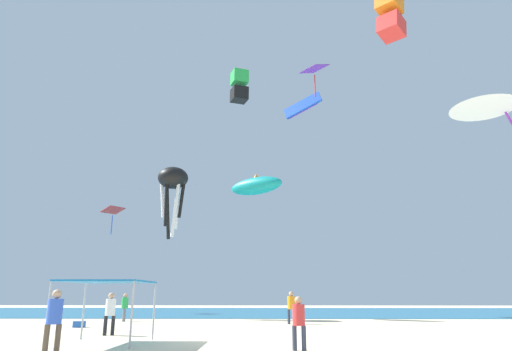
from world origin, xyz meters
TOP-DOWN VIEW (x-y plane):
  - ground at (0.00, 0.00)m, footprint 110.00×110.00m
  - ocean_strip at (0.00, 28.20)m, footprint 110.00×25.84m
  - canopy_tent at (-4.38, -1.05)m, footprint 2.84×3.02m
  - person_near_tent at (-4.91, -3.87)m, footprint 0.43×0.43m
  - person_leftmost at (-7.76, 12.07)m, footprint 0.41×0.46m
  - person_central at (2.39, -2.91)m, footprint 0.43×0.38m
  - person_rightmost at (2.86, 9.68)m, footprint 0.48×0.44m
  - person_far_shore at (-5.31, 2.17)m, footprint 0.43×0.42m
  - cooler_box at (-8.45, 6.77)m, footprint 0.57×0.37m
  - kite_box_green at (-1.16, 22.50)m, footprint 1.94×1.97m
  - kite_diamond_red at (-13.71, 25.28)m, footprint 2.45×2.46m
  - kite_delta_white at (13.51, 5.54)m, footprint 3.91×3.93m
  - kite_octopus_black at (-5.81, 15.64)m, footprint 2.55×2.55m
  - kite_parafoil_blue at (5.51, 27.49)m, footprint 4.13×2.34m
  - kite_inflatable_teal at (0.63, 16.18)m, footprint 4.75×3.83m
  - kite_box_orange at (8.48, 4.45)m, footprint 1.84×1.87m
  - kite_diamond_purple at (6.34, 22.60)m, footprint 3.12×3.13m

SIDE VIEW (x-z plane):
  - ground at x=0.00m, z-range -0.10..0.00m
  - ocean_strip at x=0.00m, z-range 0.00..0.03m
  - cooler_box at x=-8.45m, z-range 0.00..0.35m
  - person_central at x=2.39m, z-range 0.14..1.76m
  - person_leftmost at x=-7.76m, z-range 0.15..1.89m
  - person_far_shore at x=-5.31m, z-range 0.15..1.91m
  - person_near_tent at x=-4.91m, z-range 0.16..1.98m
  - person_rightmost at x=2.86m, z-range 0.16..2.01m
  - canopy_tent at x=-4.38m, z-range 0.97..3.13m
  - kite_diamond_red at x=-13.71m, z-range 8.29..10.92m
  - kite_inflatable_teal at x=0.63m, z-range 9.01..10.79m
  - kite_octopus_black at x=-5.81m, z-range 7.38..12.89m
  - kite_delta_white at x=13.51m, z-range 10.55..13.38m
  - kite_box_orange at x=8.48m, z-range 15.51..18.30m
  - kite_box_green at x=-1.16m, z-range 20.01..23.20m
  - kite_parafoil_blue at x=5.51m, z-range 20.31..23.06m
  - kite_diamond_purple at x=6.34m, z-range 21.58..25.07m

